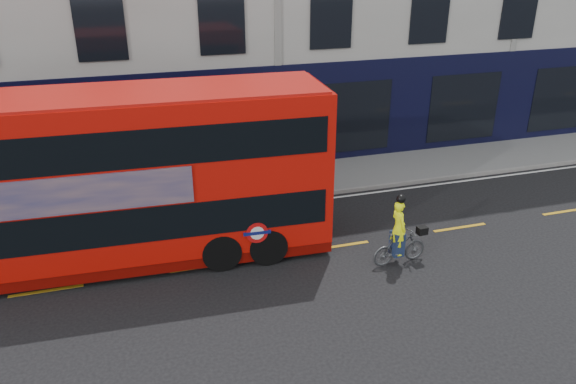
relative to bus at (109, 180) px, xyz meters
name	(u,v)px	position (x,y,z in m)	size (l,w,h in m)	color
ground	(360,273)	(6.15, -2.57, -2.42)	(120.00, 120.00, 0.00)	black
pavement	(290,180)	(6.15, 3.93, -2.36)	(60.00, 3.00, 0.12)	slate
kerb	(302,196)	(6.15, 2.43, -2.35)	(60.00, 0.12, 0.13)	gray
road_edge_line	(305,201)	(6.15, 2.13, -2.42)	(58.00, 0.10, 0.01)	silver
lane_dashes	(340,246)	(6.15, -1.07, -2.42)	(58.00, 0.12, 0.01)	#BE8A16
bus	(109,180)	(0.00, 0.00, 0.00)	(11.81, 3.18, 4.72)	red
cyclist	(399,241)	(7.34, -2.40, -1.72)	(1.63, 0.59, 2.09)	#484A4D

